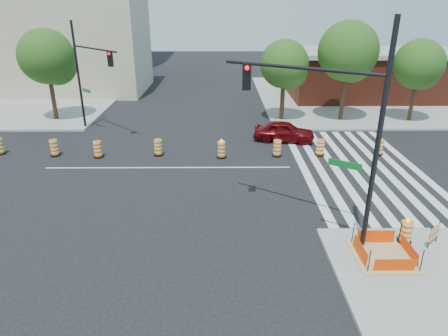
{
  "coord_description": "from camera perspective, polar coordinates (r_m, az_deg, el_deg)",
  "views": [
    {
      "loc": [
        3.05,
        -21.19,
        8.74
      ],
      "look_at": [
        3.2,
        -3.46,
        1.4
      ],
      "focal_mm": 32.0,
      "sensor_mm": 36.0,
      "label": 1
    }
  ],
  "objects": [
    {
      "name": "sidewalk_nw",
      "position": [
        45.32,
        -28.52,
        8.78
      ],
      "size": [
        22.0,
        22.0,
        0.15
      ],
      "primitive_type": "cube",
      "color": "gray",
      "rests_on": "ground"
    },
    {
      "name": "brick_storefront",
      "position": [
        42.43,
        20.65,
        12.4
      ],
      "size": [
        16.5,
        8.5,
        4.6
      ],
      "color": "maroon",
      "rests_on": "ground"
    },
    {
      "name": "median_drum_6",
      "position": [
        25.31,
        13.58,
        2.8
      ],
      "size": [
        0.6,
        0.6,
        1.02
      ],
      "color": "black",
      "rests_on": "ground"
    },
    {
      "name": "excavation_pit",
      "position": [
        16.01,
        21.87,
        -11.48
      ],
      "size": [
        2.2,
        2.2,
        0.9
      ],
      "color": "tan",
      "rests_on": "ground"
    },
    {
      "name": "pit_drum",
      "position": [
        16.99,
        24.51,
        -8.41
      ],
      "size": [
        0.54,
        0.54,
        1.07
      ],
      "color": "black",
      "rests_on": "ground"
    },
    {
      "name": "crosswalk_east",
      "position": [
        24.24,
        18.57,
        0.15
      ],
      "size": [
        6.75,
        13.5,
        0.01
      ],
      "color": "silver",
      "rests_on": "ground"
    },
    {
      "name": "red_coupe",
      "position": [
        27.5,
        8.58,
        5.23
      ],
      "size": [
        4.31,
        2.4,
        1.39
      ],
      "primitive_type": "imported",
      "rotation": [
        0.0,
        0.0,
        1.37
      ],
      "color": "#5A070B",
      "rests_on": "ground"
    },
    {
      "name": "median_drum_5",
      "position": [
        24.7,
        7.59,
        2.75
      ],
      "size": [
        0.6,
        0.6,
        1.02
      ],
      "color": "black",
      "rests_on": "ground"
    },
    {
      "name": "tree_north_c",
      "position": [
        31.84,
        8.68,
        14.09
      ],
      "size": [
        3.75,
        3.7,
        6.29
      ],
      "color": "#382314",
      "rests_on": "ground"
    },
    {
      "name": "tree_north_d",
      "position": [
        32.63,
        17.32,
        15.2
      ],
      "size": [
        4.5,
        4.5,
        7.66
      ],
      "color": "#382314",
      "rests_on": "ground"
    },
    {
      "name": "median_drum_3",
      "position": [
        24.95,
        -9.38,
        2.85
      ],
      "size": [
        0.6,
        0.6,
        1.02
      ],
      "color": "black",
      "rests_on": "ground"
    },
    {
      "name": "sidewalk_ne",
      "position": [
        42.83,
        20.24,
        9.46
      ],
      "size": [
        22.0,
        22.0,
        0.15
      ],
      "primitive_type": "cube",
      "color": "gray",
      "rests_on": "ground"
    },
    {
      "name": "median_drum_7",
      "position": [
        26.49,
        21.24,
        2.76
      ],
      "size": [
        0.6,
        0.6,
        1.02
      ],
      "color": "black",
      "rests_on": "ground"
    },
    {
      "name": "signal_pole_nw",
      "position": [
        29.75,
        -18.92,
        13.38
      ],
      "size": [
        4.05,
        4.18,
        7.53
      ],
      "rotation": [
        0.0,
        0.0,
        -0.8
      ],
      "color": "black",
      "rests_on": "ground"
    },
    {
      "name": "tree_north_e",
      "position": [
        34.4,
        26.07,
        12.83
      ],
      "size": [
        3.74,
        3.74,
        6.36
      ],
      "color": "#382314",
      "rests_on": "ground"
    },
    {
      "name": "median_drum_1",
      "position": [
        26.66,
        -23.07,
        2.6
      ],
      "size": [
        0.6,
        0.6,
        1.02
      ],
      "color": "black",
      "rests_on": "ground"
    },
    {
      "name": "median_drum_4",
      "position": [
        24.22,
        -0.36,
        2.58
      ],
      "size": [
        0.6,
        0.6,
        1.18
      ],
      "color": "black",
      "rests_on": "ground"
    },
    {
      "name": "tree_north_b",
      "position": [
        34.21,
        -23.88,
        13.96
      ],
      "size": [
        4.16,
        4.16,
        7.08
      ],
      "color": "#382314",
      "rests_on": "ground"
    },
    {
      "name": "beige_midrise",
      "position": [
        45.89,
        -20.51,
        16.48
      ],
      "size": [
        14.0,
        10.0,
        10.0
      ],
      "primitive_type": "cube",
      "color": "beige",
      "rests_on": "ground"
    },
    {
      "name": "barricade",
      "position": [
        17.29,
        27.83,
        -8.2
      ],
      "size": [
        0.64,
        0.55,
        0.95
      ],
      "rotation": [
        0.0,
        0.0,
        0.7
      ],
      "color": "#FF6D05",
      "rests_on": "ground"
    },
    {
      "name": "lane_centerline",
      "position": [
        23.12,
        -8.04,
        0.06
      ],
      "size": [
        14.0,
        0.12,
        0.01
      ],
      "primitive_type": "cube",
      "color": "silver",
      "rests_on": "ground"
    },
    {
      "name": "median_drum_2",
      "position": [
        25.47,
        -17.58,
        2.49
      ],
      "size": [
        0.6,
        0.6,
        1.02
      ],
      "color": "black",
      "rests_on": "ground"
    },
    {
      "name": "signal_pole_se",
      "position": [
        14.94,
        15.09,
        7.53
      ],
      "size": [
        5.29,
        3.61,
        8.29
      ],
      "rotation": [
        0.0,
        0.0,
        2.55
      ],
      "color": "black",
      "rests_on": "ground"
    },
    {
      "name": "ground",
      "position": [
        23.12,
        -8.03,
        0.05
      ],
      "size": [
        120.0,
        120.0,
        0.0
      ],
      "primitive_type": "plane",
      "color": "black",
      "rests_on": "ground"
    }
  ]
}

